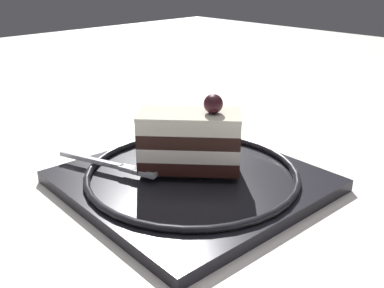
# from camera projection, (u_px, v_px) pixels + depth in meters

# --- Properties ---
(ground_plane) EXTENTS (2.40, 2.40, 0.00)m
(ground_plane) POSITION_uv_depth(u_px,v_px,m) (192.00, 191.00, 0.48)
(ground_plane) COLOR silver
(dessert_plate) EXTENTS (0.26, 0.26, 0.02)m
(dessert_plate) POSITION_uv_depth(u_px,v_px,m) (192.00, 178.00, 0.49)
(dessert_plate) COLOR black
(dessert_plate) RESTS_ON ground_plane
(cake_slice) EXTENTS (0.11, 0.11, 0.08)m
(cake_slice) POSITION_uv_depth(u_px,v_px,m) (190.00, 140.00, 0.48)
(cake_slice) COLOR black
(cake_slice) RESTS_ON dessert_plate
(fork) EXTENTS (0.12, 0.05, 0.00)m
(fork) POSITION_uv_depth(u_px,v_px,m) (110.00, 164.00, 0.49)
(fork) COLOR silver
(fork) RESTS_ON dessert_plate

